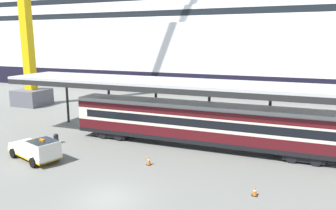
{
  "coord_description": "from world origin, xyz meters",
  "views": [
    {
      "loc": [
        10.41,
        -15.96,
        9.72
      ],
      "look_at": [
        0.75,
        8.2,
        4.5
      ],
      "focal_mm": 34.59,
      "sensor_mm": 36.0,
      "label": 1
    }
  ],
  "objects_px": {
    "traffic_cone_near": "(149,160)",
    "quay_bollard": "(56,138)",
    "train_carriage": "(200,123)",
    "traffic_cone_mid": "(255,191)",
    "dockside_crane": "(27,0)",
    "service_truck": "(37,149)",
    "cruise_ship": "(226,30)"
  },
  "relations": [
    {
      "from": "traffic_cone_near",
      "to": "quay_bollard",
      "type": "relative_size",
      "value": 0.79
    },
    {
      "from": "train_carriage",
      "to": "traffic_cone_mid",
      "type": "bearing_deg",
      "value": -53.02
    },
    {
      "from": "traffic_cone_mid",
      "to": "dockside_crane",
      "type": "relative_size",
      "value": 0.01
    },
    {
      "from": "service_truck",
      "to": "cruise_ship",
      "type": "bearing_deg",
      "value": 83.89
    },
    {
      "from": "train_carriage",
      "to": "service_truck",
      "type": "height_order",
      "value": "train_carriage"
    },
    {
      "from": "cruise_ship",
      "to": "train_carriage",
      "type": "xyz_separation_m",
      "value": [
        6.26,
        -39.77,
        -9.39
      ]
    },
    {
      "from": "cruise_ship",
      "to": "dockside_crane",
      "type": "height_order",
      "value": "dockside_crane"
    },
    {
      "from": "traffic_cone_near",
      "to": "traffic_cone_mid",
      "type": "xyz_separation_m",
      "value": [
        8.46,
        -2.21,
        -0.07
      ]
    },
    {
      "from": "train_carriage",
      "to": "dockside_crane",
      "type": "bearing_deg",
      "value": 161.51
    },
    {
      "from": "traffic_cone_near",
      "to": "dockside_crane",
      "type": "xyz_separation_m",
      "value": [
        -26.22,
        15.31,
        15.0
      ]
    },
    {
      "from": "quay_bollard",
      "to": "train_carriage",
      "type": "bearing_deg",
      "value": 17.14
    },
    {
      "from": "traffic_cone_mid",
      "to": "traffic_cone_near",
      "type": "bearing_deg",
      "value": 165.39
    },
    {
      "from": "quay_bollard",
      "to": "traffic_cone_near",
      "type": "bearing_deg",
      "value": -8.9
    },
    {
      "from": "service_truck",
      "to": "traffic_cone_near",
      "type": "distance_m",
      "value": 9.27
    },
    {
      "from": "traffic_cone_mid",
      "to": "service_truck",
      "type": "bearing_deg",
      "value": -178.9
    },
    {
      "from": "service_truck",
      "to": "quay_bollard",
      "type": "relative_size",
      "value": 5.8
    },
    {
      "from": "traffic_cone_near",
      "to": "cruise_ship",
      "type": "bearing_deg",
      "value": 94.72
    },
    {
      "from": "service_truck",
      "to": "traffic_cone_mid",
      "type": "xyz_separation_m",
      "value": [
        17.35,
        0.33,
        -0.69
      ]
    },
    {
      "from": "cruise_ship",
      "to": "traffic_cone_mid",
      "type": "xyz_separation_m",
      "value": [
        12.22,
        -47.68,
        -11.4
      ]
    },
    {
      "from": "cruise_ship",
      "to": "service_truck",
      "type": "xyz_separation_m",
      "value": [
        -5.14,
        -48.01,
        -10.71
      ]
    },
    {
      "from": "dockside_crane",
      "to": "quay_bollard",
      "type": "relative_size",
      "value": 54.53
    },
    {
      "from": "service_truck",
      "to": "traffic_cone_mid",
      "type": "bearing_deg",
      "value": 1.1
    },
    {
      "from": "cruise_ship",
      "to": "dockside_crane",
      "type": "distance_m",
      "value": 37.79
    },
    {
      "from": "cruise_ship",
      "to": "traffic_cone_near",
      "type": "xyz_separation_m",
      "value": [
        3.75,
        -45.47,
        -11.33
      ]
    },
    {
      "from": "cruise_ship",
      "to": "traffic_cone_mid",
      "type": "relative_size",
      "value": 201.74
    },
    {
      "from": "train_carriage",
      "to": "service_truck",
      "type": "distance_m",
      "value": 14.13
    },
    {
      "from": "traffic_cone_near",
      "to": "quay_bollard",
      "type": "xyz_separation_m",
      "value": [
        -10.6,
        1.66,
        0.14
      ]
    },
    {
      "from": "traffic_cone_near",
      "to": "service_truck",
      "type": "bearing_deg",
      "value": -164.07
    },
    {
      "from": "traffic_cone_mid",
      "to": "dockside_crane",
      "type": "height_order",
      "value": "dockside_crane"
    },
    {
      "from": "cruise_ship",
      "to": "dockside_crane",
      "type": "xyz_separation_m",
      "value": [
        -22.46,
        -30.16,
        3.67
      ]
    },
    {
      "from": "train_carriage",
      "to": "service_truck",
      "type": "xyz_separation_m",
      "value": [
        -11.4,
        -8.24,
        -1.32
      ]
    },
    {
      "from": "train_carriage",
      "to": "dockside_crane",
      "type": "xyz_separation_m",
      "value": [
        -28.73,
        9.61,
        13.06
      ]
    }
  ]
}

